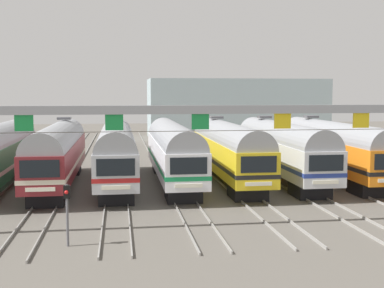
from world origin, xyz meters
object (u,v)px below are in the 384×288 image
(commuter_train_white, at_px, (173,150))
(commuter_train_yellow, at_px, (228,149))
(commuter_train_stainless, at_px, (116,151))
(commuter_train_orange, at_px, (333,147))
(yard_signal_mast, at_px, (67,203))
(catenary_gantry, at_px, (200,125))
(commuter_train_maroon, at_px, (58,151))
(commuter_train_silver, at_px, (281,148))

(commuter_train_white, xyz_separation_m, commuter_train_yellow, (4.38, 0.00, 0.00))
(commuter_train_stainless, relative_size, commuter_train_orange, 1.00)
(commuter_train_yellow, bearing_deg, yard_signal_mast, -124.91)
(commuter_train_stainless, height_order, catenary_gantry, catenary_gantry)
(commuter_train_white, xyz_separation_m, yard_signal_mast, (-6.58, -15.70, -0.64))
(commuter_train_maroon, distance_m, commuter_train_stainless, 4.38)
(commuter_train_white, height_order, yard_signal_mast, commuter_train_white)
(catenary_gantry, bearing_deg, commuter_train_stainless, 107.99)
(commuter_train_white, bearing_deg, catenary_gantry, -90.00)
(commuter_train_orange, bearing_deg, commuter_train_silver, 180.00)
(commuter_train_yellow, bearing_deg, commuter_train_white, -179.94)
(commuter_train_stainless, distance_m, catenary_gantry, 14.46)
(commuter_train_orange, relative_size, catenary_gantry, 0.57)
(commuter_train_white, xyz_separation_m, commuter_train_orange, (13.15, 0.00, 0.00))
(commuter_train_maroon, xyz_separation_m, yard_signal_mast, (2.19, -15.70, -0.64))
(catenary_gantry, bearing_deg, commuter_train_yellow, 72.01)
(commuter_train_white, relative_size, commuter_train_silver, 1.00)
(commuter_train_stainless, distance_m, commuter_train_yellow, 8.77)
(commuter_train_maroon, xyz_separation_m, commuter_train_yellow, (13.15, 0.00, 0.00))
(commuter_train_maroon, distance_m, commuter_train_yellow, 13.15)
(commuter_train_maroon, distance_m, commuter_train_orange, 21.92)
(commuter_train_maroon, bearing_deg, yard_signal_mast, -82.05)
(commuter_train_orange, height_order, catenary_gantry, catenary_gantry)
(commuter_train_yellow, bearing_deg, commuter_train_stainless, 180.00)
(commuter_train_stainless, distance_m, commuter_train_orange, 17.54)
(commuter_train_white, relative_size, commuter_train_yellow, 1.00)
(commuter_train_white, distance_m, yard_signal_mast, 17.03)
(yard_signal_mast, bearing_deg, catenary_gantry, 18.52)
(commuter_train_stainless, distance_m, commuter_train_silver, 13.15)
(commuter_train_maroon, relative_size, commuter_train_white, 1.00)
(commuter_train_maroon, xyz_separation_m, catenary_gantry, (8.77, -13.50, 2.77))
(commuter_train_maroon, bearing_deg, commuter_train_stainless, 0.00)
(commuter_train_yellow, xyz_separation_m, commuter_train_silver, (4.38, 0.00, 0.00))
(commuter_train_white, distance_m, catenary_gantry, 13.78)
(commuter_train_white, bearing_deg, yard_signal_mast, -112.73)
(commuter_train_maroon, relative_size, commuter_train_orange, 1.00)
(commuter_train_orange, bearing_deg, commuter_train_stainless, 180.00)
(commuter_train_yellow, relative_size, commuter_train_silver, 1.00)
(commuter_train_stainless, height_order, commuter_train_orange, same)
(commuter_train_orange, distance_m, catenary_gantry, 19.05)
(commuter_train_silver, bearing_deg, commuter_train_yellow, 180.00)
(commuter_train_yellow, bearing_deg, commuter_train_orange, 0.00)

